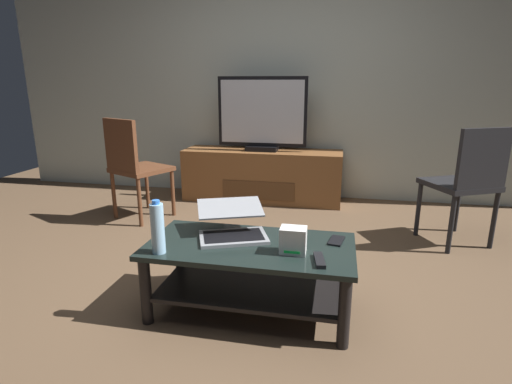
# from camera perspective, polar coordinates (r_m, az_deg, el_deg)

# --- Properties ---
(ground_plane) EXTENTS (7.68, 7.68, 0.00)m
(ground_plane) POSITION_cam_1_polar(r_m,az_deg,el_deg) (2.60, -2.04, -12.84)
(ground_plane) COLOR brown
(back_wall) EXTENTS (6.40, 0.12, 2.80)m
(back_wall) POSITION_cam_1_polar(r_m,az_deg,el_deg) (4.46, 4.79, 17.47)
(back_wall) COLOR #A8B2A8
(back_wall) RESTS_ON ground
(coffee_table) EXTENTS (1.10, 0.56, 0.39)m
(coffee_table) POSITION_cam_1_polar(r_m,az_deg,el_deg) (2.21, -0.84, -10.33)
(coffee_table) COLOR black
(coffee_table) RESTS_ON ground
(media_cabinet) EXTENTS (1.66, 0.47, 0.54)m
(media_cabinet) POSITION_cam_1_polar(r_m,az_deg,el_deg) (4.29, 0.90, 2.39)
(media_cabinet) COLOR brown
(media_cabinet) RESTS_ON ground
(television) EXTENTS (0.92, 0.20, 0.75)m
(television) POSITION_cam_1_polar(r_m,az_deg,el_deg) (4.17, 0.88, 10.83)
(television) COLOR black
(television) RESTS_ON media_cabinet
(dining_chair) EXTENTS (0.59, 0.59, 0.92)m
(dining_chair) POSITION_cam_1_polar(r_m,az_deg,el_deg) (3.39, 27.88, 1.57)
(dining_chair) COLOR black
(dining_chair) RESTS_ON ground
(side_chair) EXTENTS (0.59, 0.59, 0.93)m
(side_chair) POSITION_cam_1_polar(r_m,az_deg,el_deg) (3.77, -17.02, 3.88)
(side_chair) COLOR #59331E
(side_chair) RESTS_ON ground
(laptop) EXTENTS (0.48, 0.49, 0.16)m
(laptop) POSITION_cam_1_polar(r_m,az_deg,el_deg) (2.26, -3.44, -4.69)
(laptop) COLOR gray
(laptop) RESTS_ON coffee_table
(router_box) EXTENTS (0.13, 0.10, 0.13)m
(router_box) POSITION_cam_1_polar(r_m,az_deg,el_deg) (2.04, 5.31, -6.86)
(router_box) COLOR white
(router_box) RESTS_ON coffee_table
(water_bottle_near) EXTENTS (0.07, 0.07, 0.28)m
(water_bottle_near) POSITION_cam_1_polar(r_m,az_deg,el_deg) (2.07, -13.82, -5.01)
(water_bottle_near) COLOR #99C6E5
(water_bottle_near) RESTS_ON coffee_table
(cell_phone) EXTENTS (0.09, 0.15, 0.01)m
(cell_phone) POSITION_cam_1_polar(r_m,az_deg,el_deg) (2.23, 11.36, -6.80)
(cell_phone) COLOR black
(cell_phone) RESTS_ON coffee_table
(tv_remote) EXTENTS (0.07, 0.17, 0.02)m
(tv_remote) POSITION_cam_1_polar(r_m,az_deg,el_deg) (1.97, 9.01, -9.55)
(tv_remote) COLOR black
(tv_remote) RESTS_ON coffee_table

